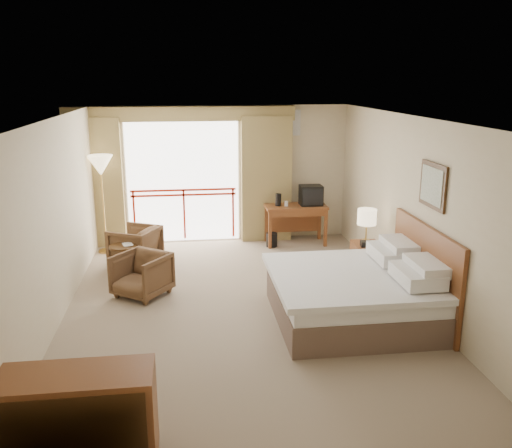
{
  "coord_description": "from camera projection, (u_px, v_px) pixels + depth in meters",
  "views": [
    {
      "loc": [
        -0.74,
        -7.23,
        3.23
      ],
      "look_at": [
        0.26,
        0.4,
        1.14
      ],
      "focal_mm": 38.0,
      "sensor_mm": 36.0,
      "label": 1
    }
  ],
  "objects": [
    {
      "name": "floor",
      "position": [
        242.0,
        307.0,
        7.85
      ],
      "size": [
        7.0,
        7.0,
        0.0
      ],
      "primitive_type": "plane",
      "color": "#84725A",
      "rests_on": "ground"
    },
    {
      "name": "ceiling",
      "position": [
        240.0,
        118.0,
        7.14
      ],
      "size": [
        7.0,
        7.0,
        0.0
      ],
      "primitive_type": "plane",
      "rotation": [
        3.14,
        0.0,
        0.0
      ],
      "color": "white",
      "rests_on": "wall_back"
    },
    {
      "name": "wall_back",
      "position": [
        223.0,
        174.0,
        10.85
      ],
      "size": [
        5.0,
        0.0,
        5.0
      ],
      "primitive_type": "plane",
      "rotation": [
        1.57,
        0.0,
        0.0
      ],
      "color": "beige",
      "rests_on": "ground"
    },
    {
      "name": "wall_front",
      "position": [
        289.0,
        330.0,
        4.15
      ],
      "size": [
        5.0,
        0.0,
        5.0
      ],
      "primitive_type": "plane",
      "rotation": [
        -1.57,
        0.0,
        0.0
      ],
      "color": "beige",
      "rests_on": "ground"
    },
    {
      "name": "wall_left",
      "position": [
        54.0,
        223.0,
        7.18
      ],
      "size": [
        0.0,
        7.0,
        7.0
      ],
      "primitive_type": "plane",
      "rotation": [
        1.57,
        0.0,
        1.57
      ],
      "color": "beige",
      "rests_on": "ground"
    },
    {
      "name": "wall_right",
      "position": [
        413.0,
        212.0,
        7.81
      ],
      "size": [
        0.0,
        7.0,
        7.0
      ],
      "primitive_type": "plane",
      "rotation": [
        1.57,
        0.0,
        -1.57
      ],
      "color": "beige",
      "rests_on": "ground"
    },
    {
      "name": "balcony_door",
      "position": [
        183.0,
        182.0,
        10.77
      ],
      "size": [
        2.4,
        0.0,
        2.4
      ],
      "primitive_type": "plane",
      "rotation": [
        1.57,
        0.0,
        0.0
      ],
      "color": "white",
      "rests_on": "wall_back"
    },
    {
      "name": "balcony_railing",
      "position": [
        184.0,
        202.0,
        10.85
      ],
      "size": [
        2.09,
        0.03,
        1.02
      ],
      "color": "#A2210D",
      "rests_on": "wall_back"
    },
    {
      "name": "curtain_left",
      "position": [
        97.0,
        183.0,
        10.42
      ],
      "size": [
        1.0,
        0.26,
        2.5
      ],
      "primitive_type": "cube",
      "color": "olive",
      "rests_on": "wall_back"
    },
    {
      "name": "curtain_right",
      "position": [
        266.0,
        179.0,
        10.84
      ],
      "size": [
        1.0,
        0.26,
        2.5
      ],
      "primitive_type": "cube",
      "color": "olive",
      "rests_on": "wall_back"
    },
    {
      "name": "valance",
      "position": [
        181.0,
        114.0,
        10.32
      ],
      "size": [
        4.4,
        0.22,
        0.28
      ],
      "primitive_type": "cube",
      "color": "olive",
      "rests_on": "wall_back"
    },
    {
      "name": "hvac_vent",
      "position": [
        288.0,
        123.0,
        10.72
      ],
      "size": [
        0.5,
        0.04,
        0.5
      ],
      "primitive_type": "cube",
      "color": "silver",
      "rests_on": "wall_back"
    },
    {
      "name": "bed",
      "position": [
        356.0,
        294.0,
        7.37
      ],
      "size": [
        2.13,
        2.06,
        0.97
      ],
      "color": "brown",
      "rests_on": "floor"
    },
    {
      "name": "headboard",
      "position": [
        424.0,
        272.0,
        7.42
      ],
      "size": [
        0.06,
        2.1,
        1.3
      ],
      "primitive_type": "cube",
      "color": "#622E14",
      "rests_on": "wall_right"
    },
    {
      "name": "framed_art",
      "position": [
        433.0,
        186.0,
        7.1
      ],
      "size": [
        0.04,
        0.72,
        0.6
      ],
      "color": "#311D0C",
      "rests_on": "wall_right"
    },
    {
      "name": "nightstand",
      "position": [
        366.0,
        261.0,
        8.9
      ],
      "size": [
        0.45,
        0.53,
        0.61
      ],
      "primitive_type": "cube",
      "rotation": [
        0.0,
        0.0,
        -0.06
      ],
      "color": "#622E14",
      "rests_on": "floor"
    },
    {
      "name": "table_lamp",
      "position": [
        367.0,
        218.0,
        8.76
      ],
      "size": [
        0.31,
        0.31,
        0.54
      ],
      "rotation": [
        0.0,
        0.0,
        0.24
      ],
      "color": "tan",
      "rests_on": "nightstand"
    },
    {
      "name": "phone",
      "position": [
        367.0,
        244.0,
        8.66
      ],
      "size": [
        0.21,
        0.17,
        0.09
      ],
      "primitive_type": "cube",
      "rotation": [
        0.0,
        0.0,
        -0.14
      ],
      "color": "black",
      "rests_on": "nightstand"
    },
    {
      "name": "desk",
      "position": [
        295.0,
        213.0,
        10.75
      ],
      "size": [
        1.2,
        0.58,
        0.79
      ],
      "rotation": [
        0.0,
        0.0,
        0.05
      ],
      "color": "#622E14",
      "rests_on": "floor"
    },
    {
      "name": "tv",
      "position": [
        311.0,
        195.0,
        10.64
      ],
      "size": [
        0.43,
        0.34,
        0.39
      ],
      "rotation": [
        0.0,
        0.0,
        -0.04
      ],
      "color": "black",
      "rests_on": "desk"
    },
    {
      "name": "coffee_maker",
      "position": [
        278.0,
        200.0,
        10.58
      ],
      "size": [
        0.12,
        0.12,
        0.25
      ],
      "primitive_type": "cylinder",
      "rotation": [
        0.0,
        0.0,
        -0.01
      ],
      "color": "black",
      "rests_on": "desk"
    },
    {
      "name": "cup",
      "position": [
        286.0,
        204.0,
        10.57
      ],
      "size": [
        0.09,
        0.09,
        0.1
      ],
      "primitive_type": "cylinder",
      "rotation": [
        0.0,
        0.0,
        -0.22
      ],
      "color": "white",
      "rests_on": "desk"
    },
    {
      "name": "wastebasket",
      "position": [
        272.0,
        240.0,
        10.64
      ],
      "size": [
        0.23,
        0.23,
        0.27
      ],
      "primitive_type": "cylinder",
      "rotation": [
        0.0,
        0.0,
        -0.05
      ],
      "color": "black",
      "rests_on": "floor"
    },
    {
      "name": "armchair_far",
      "position": [
        136.0,
        264.0,
        9.66
      ],
      "size": [
        1.01,
        1.0,
        0.69
      ],
      "primitive_type": "imported",
      "rotation": [
        0.0,
        0.0,
        -2.05
      ],
      "color": "#4C3320",
      "rests_on": "floor"
    },
    {
      "name": "armchair_near",
      "position": [
        143.0,
        295.0,
        8.28
      ],
      "size": [
        1.01,
        1.01,
        0.67
      ],
      "primitive_type": "imported",
      "rotation": [
        0.0,
        0.0,
        -0.64
      ],
      "color": "#4C3320",
      "rests_on": "floor"
    },
    {
      "name": "side_table",
      "position": [
        123.0,
        255.0,
        9.09
      ],
      "size": [
        0.46,
        0.46,
        0.5
      ],
      "rotation": [
        0.0,
        0.0,
        -0.11
      ],
      "color": "#311D0C",
      "rests_on": "floor"
    },
    {
      "name": "book",
      "position": [
        123.0,
        246.0,
        9.05
      ],
      "size": [
        0.21,
        0.25,
        0.02
      ],
      "primitive_type": "imported",
      "rotation": [
        0.0,
        0.0,
        0.28
      ],
      "color": "white",
      "rests_on": "side_table"
    },
    {
      "name": "floor_lamp",
      "position": [
        101.0,
        169.0,
        9.94
      ],
      "size": [
        0.47,
        0.47,
        1.85
      ],
      "rotation": [
        0.0,
        0.0,
        -0.36
      ],
      "color": "tan",
      "rests_on": "floor"
    },
    {
      "name": "dresser",
      "position": [
        79.0,
        420.0,
        4.57
      ],
      "size": [
        1.29,
        0.55,
        0.86
      ],
      "rotation": [
        0.0,
        0.0,
        0.04
      ],
      "color": "#622E14",
      "rests_on": "floor"
    }
  ]
}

